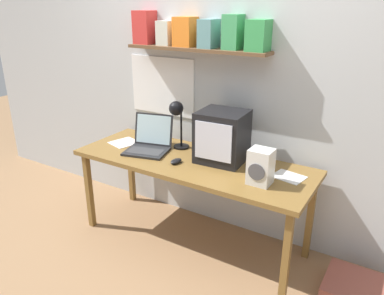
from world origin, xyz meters
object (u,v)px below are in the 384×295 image
at_px(laptop, 150,142).
at_px(computer_mouse, 176,161).
at_px(corner_desk, 192,167).
at_px(desk_lamp, 177,115).
at_px(open_notebook, 124,143).
at_px(floor_cushion, 354,289).
at_px(space_heater, 261,167).
at_px(crt_monitor, 222,136).
at_px(juice_glass, 166,138).
at_px(printed_handout, 289,177).

bearing_deg(laptop, computer_mouse, -33.88).
distance_m(corner_desk, desk_lamp, 0.42).
relative_size(open_notebook, floor_cushion, 0.70).
bearing_deg(space_heater, floor_cushion, 10.68).
xyz_separation_m(desk_lamp, computer_mouse, (0.14, -0.23, -0.27)).
relative_size(corner_desk, open_notebook, 6.96).
distance_m(crt_monitor, open_notebook, 0.89).
bearing_deg(juice_glass, corner_desk, -26.47).
bearing_deg(laptop, desk_lamp, 17.17).
relative_size(corner_desk, laptop, 4.66).
relative_size(desk_lamp, open_notebook, 1.53).
height_order(desk_lamp, space_heater, desk_lamp).
xyz_separation_m(juice_glass, floor_cushion, (1.60, -0.17, -0.70)).
bearing_deg(corner_desk, floor_cushion, 0.79).
height_order(crt_monitor, space_heater, crt_monitor).
distance_m(laptop, computer_mouse, 0.36).
relative_size(crt_monitor, desk_lamp, 0.94).
xyz_separation_m(crt_monitor, space_heater, (0.39, -0.21, -0.07)).
xyz_separation_m(corner_desk, crt_monitor, (0.19, 0.11, 0.25)).
xyz_separation_m(laptop, juice_glass, (0.03, 0.18, -0.02)).
xyz_separation_m(juice_glass, space_heater, (0.94, -0.28, 0.07)).
height_order(crt_monitor, desk_lamp, desk_lamp).
xyz_separation_m(juice_glass, printed_handout, (1.08, -0.09, -0.05)).
distance_m(corner_desk, space_heater, 0.61).
relative_size(desk_lamp, space_heater, 1.70).
bearing_deg(juice_glass, open_notebook, -152.01).
distance_m(space_heater, printed_handout, 0.26).
relative_size(laptop, computer_mouse, 3.52).
relative_size(space_heater, computer_mouse, 2.12).
bearing_deg(crt_monitor, floor_cushion, -8.82).
height_order(corner_desk, space_heater, space_heater).
height_order(corner_desk, crt_monitor, crt_monitor).
relative_size(desk_lamp, juice_glass, 3.47).
bearing_deg(open_notebook, laptop, -2.38).
xyz_separation_m(computer_mouse, open_notebook, (-0.61, 0.13, -0.01)).
height_order(corner_desk, desk_lamp, desk_lamp).
relative_size(open_notebook, printed_handout, 1.14).
xyz_separation_m(desk_lamp, printed_handout, (0.92, -0.03, -0.29)).
height_order(corner_desk, open_notebook, open_notebook).
bearing_deg(laptop, corner_desk, -15.12).
relative_size(desk_lamp, printed_handout, 1.74).
relative_size(corner_desk, desk_lamp, 4.55).
bearing_deg(corner_desk, desk_lamp, 149.83).
bearing_deg(juice_glass, space_heater, -16.65).
bearing_deg(open_notebook, printed_handout, 3.01).
xyz_separation_m(open_notebook, printed_handout, (1.39, 0.07, 0.00)).
height_order(laptop, juice_glass, laptop).
height_order(space_heater, computer_mouse, space_heater).
height_order(computer_mouse, printed_handout, computer_mouse).
bearing_deg(computer_mouse, space_heater, 1.16).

